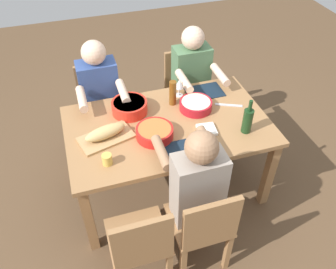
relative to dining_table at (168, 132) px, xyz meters
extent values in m
plane|color=brown|center=(0.00, 0.00, -0.65)|extent=(8.00, 8.00, 0.00)
cube|color=#9E7044|center=(0.00, 0.00, 0.07)|extent=(1.60, 0.97, 0.04)
cube|color=#9E7044|center=(-0.74, -0.42, -0.30)|extent=(0.07, 0.07, 0.70)
cube|color=#9E7044|center=(0.74, -0.42, -0.30)|extent=(0.07, 0.07, 0.70)
cube|color=#9E7044|center=(-0.74, 0.42, -0.30)|extent=(0.07, 0.07, 0.70)
cube|color=#9E7044|center=(0.74, 0.42, -0.30)|extent=(0.07, 0.07, 0.70)
cube|color=#9E7044|center=(0.44, 0.72, -0.22)|extent=(0.40, 0.40, 0.03)
cube|color=#9E7044|center=(0.44, 0.91, 0.00)|extent=(0.38, 0.04, 0.40)
cube|color=#9E7044|center=(0.61, 0.55, -0.44)|extent=(0.04, 0.04, 0.42)
cube|color=#9E7044|center=(0.27, 0.55, -0.44)|extent=(0.04, 0.04, 0.42)
cube|color=#9E7044|center=(0.27, 0.89, -0.44)|extent=(0.04, 0.04, 0.42)
cube|color=#9E7044|center=(0.44, -0.72, -0.22)|extent=(0.40, 0.40, 0.03)
cube|color=#9E7044|center=(0.44, -0.91, 0.00)|extent=(0.38, 0.04, 0.40)
cube|color=#9E7044|center=(0.27, -0.55, -0.44)|extent=(0.04, 0.04, 0.42)
cube|color=#9E7044|center=(0.61, -0.55, -0.44)|extent=(0.04, 0.04, 0.42)
cube|color=#9E7044|center=(0.27, -0.89, -0.44)|extent=(0.04, 0.04, 0.42)
cube|color=#9E7044|center=(0.61, -0.89, -0.44)|extent=(0.04, 0.04, 0.42)
cylinder|color=#2D2D38|center=(0.36, -0.50, -0.43)|extent=(0.11, 0.11, 0.45)
cylinder|color=#2D2D38|center=(0.52, -0.50, -0.43)|extent=(0.11, 0.11, 0.45)
cube|color=#334C8C|center=(0.44, -0.66, 0.07)|extent=(0.34, 0.20, 0.55)
cylinder|color=beige|center=(0.27, -0.39, 0.19)|extent=(0.07, 0.30, 0.07)
cylinder|color=beige|center=(0.61, -0.39, 0.19)|extent=(0.07, 0.30, 0.07)
sphere|color=beige|center=(0.44, -0.66, 0.44)|extent=(0.21, 0.21, 0.21)
cube|color=#9E7044|center=(-0.44, -0.72, -0.22)|extent=(0.40, 0.40, 0.03)
cube|color=#9E7044|center=(-0.44, -0.91, 0.00)|extent=(0.38, 0.04, 0.40)
cube|color=#9E7044|center=(-0.61, -0.55, -0.44)|extent=(0.04, 0.04, 0.42)
cube|color=#9E7044|center=(-0.27, -0.55, -0.44)|extent=(0.04, 0.04, 0.42)
cube|color=#9E7044|center=(-0.61, -0.89, -0.44)|extent=(0.04, 0.04, 0.42)
cube|color=#9E7044|center=(-0.27, -0.89, -0.44)|extent=(0.04, 0.04, 0.42)
cylinder|color=#2D2D38|center=(-0.52, -0.50, -0.43)|extent=(0.11, 0.11, 0.45)
cylinder|color=#2D2D38|center=(-0.36, -0.50, -0.43)|extent=(0.11, 0.11, 0.45)
cube|color=#4C724C|center=(-0.44, -0.66, 0.07)|extent=(0.34, 0.20, 0.55)
cylinder|color=beige|center=(-0.61, -0.39, 0.19)|extent=(0.07, 0.30, 0.07)
cylinder|color=beige|center=(-0.27, -0.39, 0.19)|extent=(0.07, 0.30, 0.07)
sphere|color=beige|center=(-0.44, -0.66, 0.44)|extent=(0.21, 0.21, 0.21)
cube|color=#9E7044|center=(0.00, 0.72, -0.22)|extent=(0.40, 0.40, 0.03)
cube|color=#9E7044|center=(0.00, 0.91, 0.00)|extent=(0.38, 0.04, 0.40)
cube|color=#9E7044|center=(0.17, 0.55, -0.44)|extent=(0.04, 0.04, 0.42)
cube|color=#9E7044|center=(-0.17, 0.55, -0.44)|extent=(0.04, 0.04, 0.42)
cube|color=#9E7044|center=(0.17, 0.89, -0.44)|extent=(0.04, 0.04, 0.42)
cube|color=#9E7044|center=(-0.17, 0.89, -0.44)|extent=(0.04, 0.04, 0.42)
cylinder|color=#2D2D38|center=(0.08, 0.50, -0.43)|extent=(0.11, 0.11, 0.45)
cylinder|color=#2D2D38|center=(-0.08, 0.50, -0.43)|extent=(0.11, 0.11, 0.45)
cube|color=gray|center=(0.00, 0.66, 0.07)|extent=(0.34, 0.20, 0.55)
cylinder|color=#9E7251|center=(0.17, 0.39, 0.19)|extent=(0.07, 0.30, 0.07)
cylinder|color=#9E7251|center=(-0.17, 0.39, 0.19)|extent=(0.07, 0.30, 0.07)
sphere|color=#9E7251|center=(0.00, 0.66, 0.44)|extent=(0.21, 0.21, 0.21)
cylinder|color=red|center=(0.25, -0.24, 0.14)|extent=(0.29, 0.29, 0.10)
cylinder|color=#669E33|center=(0.25, -0.24, 0.17)|extent=(0.26, 0.26, 0.04)
cylinder|color=red|center=(0.14, 0.11, 0.13)|extent=(0.28, 0.28, 0.08)
cylinder|color=orange|center=(0.14, 0.11, 0.16)|extent=(0.25, 0.25, 0.03)
cylinder|color=#B21923|center=(-0.28, -0.12, 0.12)|extent=(0.27, 0.27, 0.07)
cylinder|color=beige|center=(-0.28, -0.12, 0.15)|extent=(0.24, 0.24, 0.03)
cube|color=tan|center=(0.50, 0.02, 0.10)|extent=(0.44, 0.32, 0.02)
ellipsoid|color=tan|center=(0.50, 0.02, 0.15)|extent=(0.34, 0.19, 0.09)
cylinder|color=#193819|center=(-0.55, 0.26, 0.19)|extent=(0.08, 0.08, 0.20)
cylinder|color=#193819|center=(-0.55, 0.26, 0.33)|extent=(0.03, 0.03, 0.09)
cylinder|color=brown|center=(-0.12, -0.25, 0.20)|extent=(0.06, 0.06, 0.22)
cylinder|color=silver|center=(-0.21, -0.34, 0.09)|extent=(0.07, 0.07, 0.01)
cylinder|color=silver|center=(-0.21, -0.34, 0.13)|extent=(0.01, 0.01, 0.07)
cone|color=silver|center=(-0.21, -0.34, 0.21)|extent=(0.08, 0.08, 0.08)
cylinder|color=gold|center=(0.53, 0.28, 0.13)|extent=(0.07, 0.07, 0.08)
cube|color=#142333|center=(-0.44, -0.32, 0.09)|extent=(0.32, 0.23, 0.01)
cube|color=#142333|center=(0.00, 0.32, 0.09)|extent=(0.32, 0.23, 0.01)
cube|color=silver|center=(-0.56, -0.08, 0.09)|extent=(0.22, 0.12, 0.01)
cube|color=white|center=(-0.26, 0.17, 0.10)|extent=(0.15, 0.15, 0.02)
camera|label=1|loc=(0.64, 2.02, 1.87)|focal=37.44mm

